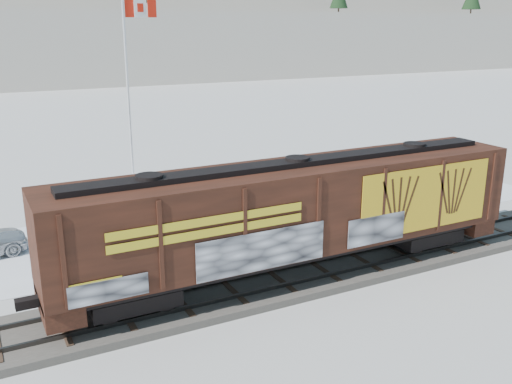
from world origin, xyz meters
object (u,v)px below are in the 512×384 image
flagpole (132,127)px  car_white (175,220)px  hopper_railcar (297,211)px  car_dark (253,204)px

flagpole → car_white: size_ratio=2.81×
hopper_railcar → car_dark: 8.01m
car_white → car_dark: bearing=-103.9°
car_white → car_dark: 4.34m
hopper_railcar → car_white: bearing=108.3°
car_dark → hopper_railcar: bearing=141.5°
flagpole → car_dark: bearing=-56.4°
flagpole → car_white: 7.57m
car_white → car_dark: (4.33, 0.23, 0.11)m
hopper_railcar → flagpole: bearing=99.6°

